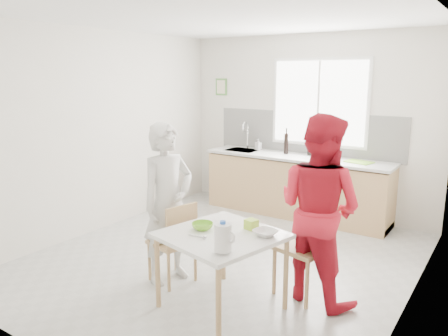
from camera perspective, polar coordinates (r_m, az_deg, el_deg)
The scene contains 21 objects.
ground at distance 5.21m, azimuth -0.03°, elevation -11.72°, with size 4.50×4.50×0.00m, color #B7B7B2.
room_shell at distance 4.79m, azimuth -0.04°, elevation 6.60°, with size 4.50×4.50×4.50m.
window at distance 6.66m, azimuth 12.30°, elevation 8.36°, with size 1.50×0.06×1.30m.
backsplash at distance 6.80m, azimuth 10.59°, elevation 4.47°, with size 3.00×0.02×0.65m, color white.
picture_frame at distance 7.49m, azimuth -0.35°, elevation 10.54°, with size 0.22×0.03×0.28m.
kitchen_counter at distance 6.69m, azimuth 9.30°, elevation -2.65°, with size 2.84×0.64×1.37m.
dining_table at distance 3.95m, azimuth -0.35°, elevation -9.57°, with size 1.12×1.12×0.72m.
chair_left at distance 4.50m, azimuth -6.35°, elevation -9.25°, with size 0.47×0.47×0.85m.
chair_far at distance 4.35m, azimuth 10.98°, elevation -9.22°, with size 0.54×0.54×0.98m.
person_white at distance 4.48m, azimuth -7.33°, elevation -4.63°, with size 0.60×0.39×1.65m, color silver.
person_red at distance 4.16m, azimuth 12.30°, elevation -5.24°, with size 0.86×0.67×1.77m, color red.
bowl_green at distance 4.02m, azimuth -2.83°, elevation -7.58°, with size 0.20×0.20×0.06m, color #7CC92E.
bowl_white at distance 3.88m, azimuth 5.44°, elevation -8.42°, with size 0.21×0.21×0.05m, color white.
milk_jug at distance 3.47m, azimuth -0.10°, elevation -9.00°, with size 0.19×0.14×0.25m.
green_box at distance 4.02m, azimuth 3.58°, elevation -7.35°, with size 0.10×0.10×0.09m, color #A6D531.
spoon at distance 3.84m, azimuth -3.61°, elevation -8.89°, with size 0.01×0.01×0.16m, color #A5A5AA.
cutting_board at distance 6.29m, azimuth 17.22°, elevation 0.76°, with size 0.35×0.25×0.01m, color #7CC12C.
wine_bottle_a at distance 6.71m, azimuth 8.13°, elevation 3.20°, with size 0.07×0.07×0.32m, color black.
wine_bottle_b at distance 6.63m, azimuth 11.14°, elevation 2.91°, with size 0.07×0.07×0.30m, color black.
jar_amber at distance 6.52m, azimuth 11.97°, elevation 2.09°, with size 0.06×0.06×0.16m, color brown.
soap_bottle at distance 7.02m, azimuth 4.51°, elevation 3.09°, with size 0.08×0.08×0.18m, color #999999.
Camera 1 is at (2.66, -3.95, 2.10)m, focal length 35.00 mm.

